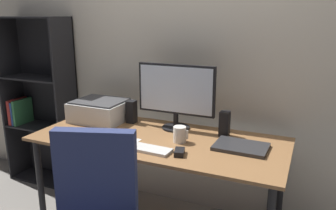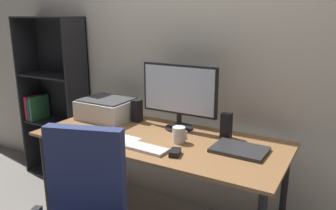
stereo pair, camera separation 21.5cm
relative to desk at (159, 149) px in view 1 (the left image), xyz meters
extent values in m
cube|color=beige|center=(0.00, 0.54, 0.64)|extent=(6.40, 0.10, 2.60)
cube|color=olive|center=(0.00, 0.00, 0.07)|extent=(1.68, 0.73, 0.02)
cylinder|color=black|center=(-0.78, -0.31, -0.30)|extent=(0.04, 0.04, 0.72)
cylinder|color=black|center=(-0.78, 0.31, -0.30)|extent=(0.04, 0.04, 0.72)
cylinder|color=black|center=(0.78, 0.31, -0.30)|extent=(0.04, 0.04, 0.72)
cylinder|color=black|center=(0.03, 0.23, 0.08)|extent=(0.20, 0.20, 0.01)
cylinder|color=black|center=(0.03, 0.23, 0.14)|extent=(0.04, 0.04, 0.10)
cube|color=black|center=(0.03, 0.23, 0.37)|extent=(0.57, 0.03, 0.35)
cube|color=silver|center=(0.03, 0.21, 0.37)|extent=(0.54, 0.01, 0.32)
cube|color=silver|center=(0.04, -0.22, 0.09)|extent=(0.29, 0.12, 0.02)
cube|color=black|center=(0.23, -0.20, 0.09)|extent=(0.08, 0.11, 0.03)
cylinder|color=white|center=(0.16, -0.01, 0.13)|extent=(0.08, 0.08, 0.10)
cube|color=white|center=(0.21, -0.01, 0.14)|extent=(0.02, 0.01, 0.06)
cube|color=#2D2D30|center=(0.54, 0.04, 0.09)|extent=(0.33, 0.24, 0.02)
cube|color=black|center=(-0.33, 0.22, 0.16)|extent=(0.06, 0.07, 0.17)
cube|color=black|center=(0.39, 0.22, 0.16)|extent=(0.06, 0.07, 0.17)
cube|color=silver|center=(-0.58, 0.17, 0.15)|extent=(0.40, 0.34, 0.15)
cube|color=#424244|center=(-0.58, 0.17, 0.23)|extent=(0.37, 0.31, 0.01)
cube|color=white|center=(-0.20, -0.22, 0.08)|extent=(0.22, 0.30, 0.00)
cube|color=navy|center=(-0.02, -0.68, 0.09)|extent=(0.40, 0.19, 0.52)
cube|color=black|center=(-1.68, 0.33, 0.10)|extent=(0.02, 0.28, 1.52)
cube|color=black|center=(-1.03, 0.33, 0.10)|extent=(0.02, 0.28, 1.52)
cube|color=black|center=(-1.36, 0.46, 0.10)|extent=(0.66, 0.01, 1.52)
cube|color=black|center=(-1.36, 0.33, -0.65)|extent=(0.62, 0.26, 0.02)
cube|color=black|center=(-1.36, 0.33, -0.13)|extent=(0.62, 0.26, 0.02)
cube|color=black|center=(-1.36, 0.33, 0.33)|extent=(0.62, 0.26, 0.02)
cube|color=black|center=(-1.36, 0.33, 0.85)|extent=(0.62, 0.26, 0.02)
cube|color=#B22D28|center=(-1.62, 0.32, 0.00)|extent=(0.03, 0.22, 0.23)
cube|color=#28478C|center=(-1.59, 0.32, -0.01)|extent=(0.02, 0.22, 0.22)
cube|color=#337242|center=(-1.56, 0.32, 0.00)|extent=(0.03, 0.22, 0.23)
camera|label=1|loc=(0.91, -1.90, 0.87)|focal=35.91mm
camera|label=2|loc=(1.10, -1.81, 0.87)|focal=35.91mm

